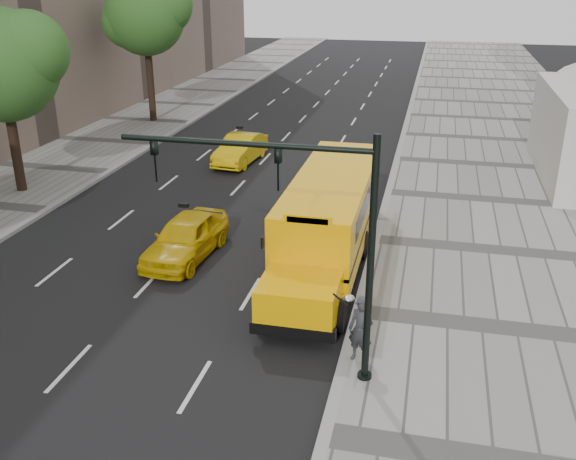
% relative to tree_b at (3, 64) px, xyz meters
% --- Properties ---
extents(ground, '(140.00, 140.00, 0.00)m').
position_rel_tree_b_xyz_m(ground, '(10.41, -2.09, -5.82)').
color(ground, black).
rests_on(ground, ground).
extents(sidewalk_museum, '(12.00, 140.00, 0.15)m').
position_rel_tree_b_xyz_m(sidewalk_museum, '(22.41, -2.09, -5.74)').
color(sidewalk_museum, gray).
rests_on(sidewalk_museum, ground).
extents(curb_museum, '(0.30, 140.00, 0.15)m').
position_rel_tree_b_xyz_m(curb_museum, '(16.41, -2.09, -5.74)').
color(curb_museum, gray).
rests_on(curb_museum, ground).
extents(curb_far, '(0.30, 140.00, 0.15)m').
position_rel_tree_b_xyz_m(curb_far, '(2.41, -2.09, -5.74)').
color(curb_far, gray).
rests_on(curb_far, ground).
extents(tree_b, '(5.46, 4.85, 8.20)m').
position_rel_tree_b_xyz_m(tree_b, '(0.00, 0.00, 0.00)').
color(tree_b, black).
rests_on(tree_b, ground).
extents(tree_c, '(5.61, 4.99, 9.31)m').
position_rel_tree_b_xyz_m(tree_c, '(0.00, 14.67, 1.04)').
color(tree_c, black).
rests_on(tree_c, ground).
extents(school_bus, '(2.96, 11.56, 3.19)m').
position_rel_tree_b_xyz_m(school_bus, '(14.91, -3.80, -4.05)').
color(school_bus, '#F9A900').
rests_on(school_bus, ground).
extents(taxi_near, '(2.16, 4.67, 1.55)m').
position_rel_tree_b_xyz_m(taxi_near, '(9.91, -4.94, -5.04)').
color(taxi_near, '#D8AC08').
rests_on(taxi_near, ground).
extents(taxi_far, '(1.95, 4.59, 1.47)m').
position_rel_tree_b_xyz_m(taxi_far, '(8.32, 6.94, -5.08)').
color(taxi_far, '#D8AC08').
rests_on(taxi_far, ground).
extents(pedestrian, '(0.76, 0.61, 1.82)m').
position_rel_tree_b_xyz_m(pedestrian, '(16.79, -10.24, -4.76)').
color(pedestrian, '#2E3136').
rests_on(pedestrian, sidewalk_museum).
extents(traffic_signal, '(6.18, 0.36, 6.40)m').
position_rel_tree_b_xyz_m(traffic_signal, '(15.60, -10.97, -1.72)').
color(traffic_signal, black).
rests_on(traffic_signal, ground).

